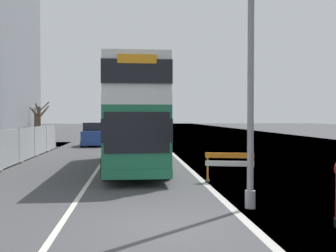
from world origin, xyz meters
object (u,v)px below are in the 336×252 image
object	(u,v)px
roadworks_barrier	(229,163)
car_oncoming_near	(94,135)
double_decker_bus	(134,115)
lamppost_foreground	(251,44)
car_receding_mid	(139,131)

from	to	relation	value
roadworks_barrier	car_oncoming_near	size ratio (longest dim) A/B	0.44
double_decker_bus	roadworks_barrier	size ratio (longest dim) A/B	6.03
car_oncoming_near	lamppost_foreground	bearing A→B (deg)	-74.45
roadworks_barrier	lamppost_foreground	bearing A→B (deg)	-96.39
lamppost_foreground	car_oncoming_near	bearing A→B (deg)	105.55
roadworks_barrier	car_receding_mid	size ratio (longest dim) A/B	0.41
roadworks_barrier	car_receding_mid	distance (m)	27.50
roadworks_barrier	car_receding_mid	xyz separation A→B (m)	(-3.11, 27.32, 0.25)
car_receding_mid	double_decker_bus	bearing A→B (deg)	-91.42
car_oncoming_near	car_receding_mid	size ratio (longest dim) A/B	0.93
double_decker_bus	lamppost_foreground	size ratio (longest dim) A/B	1.17
lamppost_foreground	roadworks_barrier	xyz separation A→B (m)	(0.47, 4.21, -3.86)
lamppost_foreground	car_receding_mid	distance (m)	31.85
roadworks_barrier	car_receding_mid	bearing A→B (deg)	96.50
double_decker_bus	car_oncoming_near	distance (m)	15.80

